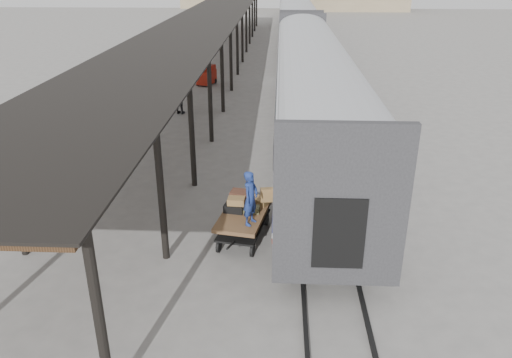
{
  "coord_description": "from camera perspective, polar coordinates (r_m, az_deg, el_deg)",
  "views": [
    {
      "loc": [
        1.78,
        -13.98,
        7.75
      ],
      "look_at": [
        1.12,
        -0.19,
        1.7
      ],
      "focal_mm": 35.0,
      "sensor_mm": 36.0,
      "label": 1
    }
  ],
  "objects": [
    {
      "name": "porter",
      "position": [
        13.96,
        -0.62,
        -2.2
      ],
      "size": [
        0.59,
        0.69,
        1.6
      ],
      "primitive_type": "imported",
      "rotation": [
        0.0,
        0.0,
        1.14
      ],
      "color": "navy",
      "rests_on": "baggage_cart"
    },
    {
      "name": "luggage_tug",
      "position": [
        34.72,
        -5.65,
        11.64
      ],
      "size": [
        1.28,
        1.65,
        1.29
      ],
      "rotation": [
        0.0,
        0.0,
        -0.31
      ],
      "color": "maroon",
      "rests_on": "ground"
    },
    {
      "name": "canopy",
      "position": [
        38.52,
        -5.26,
        17.98
      ],
      "size": [
        4.9,
        64.3,
        4.15
      ],
      "color": "#422B19",
      "rests_on": "ground"
    },
    {
      "name": "ground",
      "position": [
        16.08,
        -3.98,
        -5.2
      ],
      "size": [
        160.0,
        160.0,
        0.0
      ],
      "primitive_type": "plane",
      "color": "slate",
      "rests_on": "ground"
    },
    {
      "name": "train",
      "position": [
        48.06,
        4.62,
        17.54
      ],
      "size": [
        3.45,
        76.01,
        4.01
      ],
      "color": "silver",
      "rests_on": "ground"
    },
    {
      "name": "rails",
      "position": [
        48.62,
        4.52,
        14.48
      ],
      "size": [
        1.54,
        150.0,
        0.12
      ],
      "color": "black",
      "rests_on": "ground"
    },
    {
      "name": "baggage_cart",
      "position": [
        15.01,
        -1.42,
        -4.58
      ],
      "size": [
        1.67,
        2.59,
        0.86
      ],
      "rotation": [
        0.0,
        0.0,
        -0.18
      ],
      "color": "brown",
      "rests_on": "ground"
    },
    {
      "name": "pedestrian",
      "position": [
        27.86,
        -8.71,
        9.2
      ],
      "size": [
        1.16,
        0.74,
        1.84
      ],
      "primitive_type": "imported",
      "rotation": [
        0.0,
        0.0,
        2.85
      ],
      "color": "black",
      "rests_on": "ground"
    },
    {
      "name": "suitcase_stack",
      "position": [
        15.18,
        -1.58,
        -2.57
      ],
      "size": [
        1.38,
        1.1,
        0.44
      ],
      "rotation": [
        0.0,
        0.0,
        -0.18
      ],
      "color": "#363639",
      "rests_on": "baggage_cart"
    }
  ]
}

